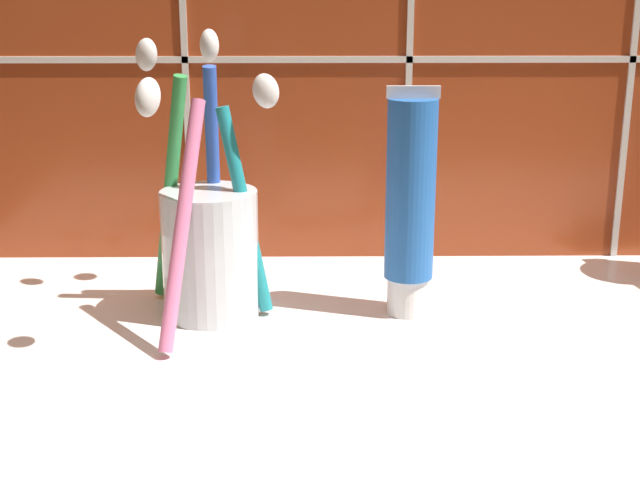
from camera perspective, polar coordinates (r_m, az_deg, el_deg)
sink_counter at (r=57.45cm, az=5.38°, el=-7.18°), size 68.85×35.26×2.00cm
toothbrush_cup at (r=59.53cm, az=-7.13°, el=0.03°), size 10.41×14.67×18.81cm
toothpaste_tube at (r=58.88cm, az=5.79°, el=2.31°), size 3.43×3.27×15.38cm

